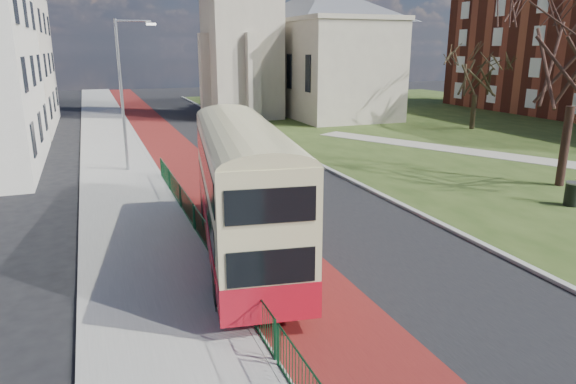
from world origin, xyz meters
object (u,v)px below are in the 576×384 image
streetlamp (124,88)px  winter_tree_far (478,67)px  bus (243,185)px  litter_bin (572,194)px

streetlamp → winter_tree_far: size_ratio=1.09×
streetlamp → winter_tree_far: 28.91m
bus → litter_bin: (14.86, 0.32, -1.89)m
bus → litter_bin: bearing=10.4°
streetlamp → bus: bearing=-80.0°
streetlamp → litter_bin: streetlamp is taller
streetlamp → bus: (2.46, -14.03, -2.14)m
bus → winter_tree_far: bearing=46.5°
litter_bin → winter_tree_far: bearing=60.4°
streetlamp → bus: size_ratio=0.76×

